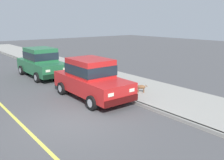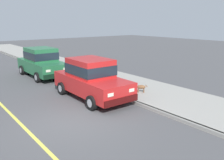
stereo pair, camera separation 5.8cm
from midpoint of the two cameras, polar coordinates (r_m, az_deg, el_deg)
name	(u,v)px [view 2 (the right image)]	position (r m, az deg, el deg)	size (l,w,h in m)	color
ground_plane	(72,121)	(9.26, -9.26, -9.63)	(80.00, 80.00, 0.00)	#4C4C4F
curb	(134,102)	(11.01, 5.48, -5.24)	(0.16, 64.00, 0.14)	gray
sidewalk	(161,95)	(12.27, 11.59, -3.46)	(3.60, 64.00, 0.14)	#99968E
lane_centre_line	(30,133)	(8.68, -18.71, -11.85)	(0.12, 57.60, 0.01)	#E0D64C
car_red_sedan	(91,78)	(11.59, -4.84, 0.45)	(2.08, 4.62, 1.92)	red
car_green_sedan	(42,62)	(16.78, -16.24, 4.13)	(2.04, 4.60, 1.92)	#23663D
dog_brown	(140,87)	(12.21, 6.76, -1.59)	(0.56, 0.58, 0.49)	brown
fire_hydrant	(99,78)	(13.68, -2.88, 0.38)	(0.34, 0.24, 0.72)	gold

